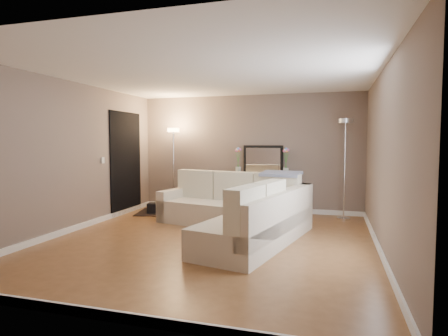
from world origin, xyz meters
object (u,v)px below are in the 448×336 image
(floor_lamp_unlit, at_px, (345,149))
(sectional_sofa, at_px, (239,211))
(console_table, at_px, (258,193))
(floor_lamp_lit, at_px, (174,152))

(floor_lamp_unlit, bearing_deg, sectional_sofa, -137.12)
(sectional_sofa, height_order, console_table, sectional_sofa)
(console_table, bearing_deg, floor_lamp_unlit, -5.43)
(sectional_sofa, distance_m, floor_lamp_lit, 2.73)
(sectional_sofa, bearing_deg, console_table, 90.83)
(sectional_sofa, bearing_deg, floor_lamp_lit, 139.62)
(sectional_sofa, xyz_separation_m, floor_lamp_unlit, (1.77, 1.64, 1.06))
(console_table, distance_m, floor_lamp_unlit, 2.06)
(console_table, bearing_deg, sectional_sofa, -89.17)
(sectional_sofa, relative_size, floor_lamp_lit, 1.73)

